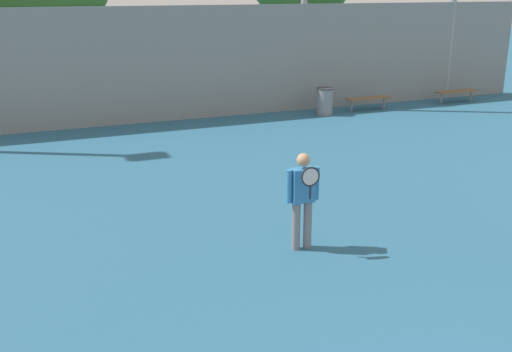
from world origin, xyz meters
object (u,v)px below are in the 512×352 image
(tennis_player, at_px, (303,196))
(bench_courtside_far, at_px, (457,92))
(bench_courtside_near, at_px, (368,99))
(trash_bin, at_px, (325,101))

(tennis_player, relative_size, bench_courtside_far, 0.95)
(bench_courtside_near, relative_size, trash_bin, 1.82)
(tennis_player, xyz_separation_m, trash_bin, (5.52, 9.37, -0.47))
(trash_bin, bearing_deg, bench_courtside_near, 4.55)
(bench_courtside_near, relative_size, bench_courtside_far, 0.96)
(bench_courtside_near, bearing_deg, tennis_player, -127.58)
(tennis_player, bearing_deg, trash_bin, 61.72)
(bench_courtside_far, distance_m, trash_bin, 5.63)
(bench_courtside_near, height_order, bench_courtside_far, same)
(bench_courtside_far, bearing_deg, trash_bin, -178.54)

